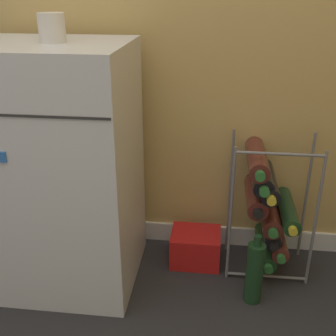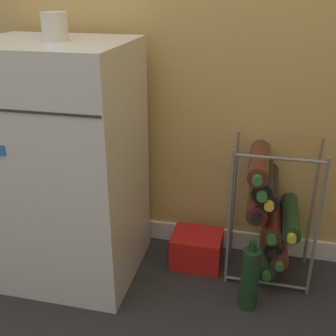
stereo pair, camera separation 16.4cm
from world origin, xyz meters
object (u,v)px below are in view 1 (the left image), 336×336
wine_rack (267,203)px  soda_box (195,247)px  fridge_top_cup (52,28)px  mini_fridge (59,170)px  loose_bottle_floor (254,272)px

wine_rack → soda_box: 0.37m
wine_rack → soda_box: bearing=-179.9°
soda_box → fridge_top_cup: 1.07m
mini_fridge → loose_bottle_floor: bearing=-6.3°
soda_box → fridge_top_cup: size_ratio=2.25×
mini_fridge → fridge_top_cup: size_ratio=10.06×
soda_box → fridge_top_cup: bearing=-163.5°
wine_rack → soda_box: size_ratio=2.76×
mini_fridge → fridge_top_cup: bearing=-10.5°
loose_bottle_floor → wine_rack: bearing=77.1°
mini_fridge → soda_box: size_ratio=4.48×
mini_fridge → wine_rack: bearing=9.7°
soda_box → wine_rack: bearing=0.1°
wine_rack → fridge_top_cup: 1.06m
wine_rack → fridge_top_cup: fridge_top_cup is taller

